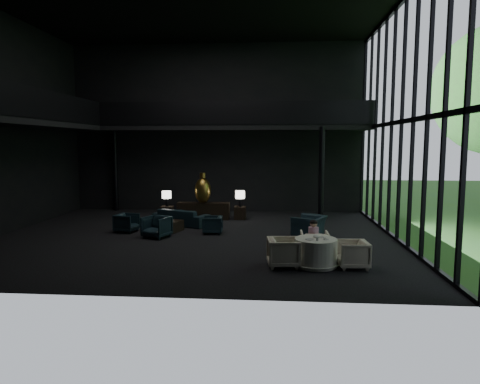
# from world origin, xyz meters

# --- Properties ---
(floor) EXTENTS (14.00, 12.00, 0.02)m
(floor) POSITION_xyz_m (0.00, 0.00, 0.00)
(floor) COLOR black
(floor) RESTS_ON ground
(ceiling) EXTENTS (14.00, 12.00, 0.02)m
(ceiling) POSITION_xyz_m (0.00, 0.00, 8.00)
(ceiling) COLOR black
(ceiling) RESTS_ON ground
(wall_back) EXTENTS (14.00, 0.04, 8.00)m
(wall_back) POSITION_xyz_m (0.00, 6.00, 4.00)
(wall_back) COLOR black
(wall_back) RESTS_ON ground
(wall_front) EXTENTS (14.00, 0.04, 8.00)m
(wall_front) POSITION_xyz_m (0.00, -6.00, 4.00)
(wall_front) COLOR black
(wall_front) RESTS_ON ground
(wall_left) EXTENTS (0.04, 12.00, 8.00)m
(wall_left) POSITION_xyz_m (-7.00, 0.00, 4.00)
(wall_left) COLOR black
(wall_left) RESTS_ON ground
(curtain_wall) EXTENTS (0.20, 12.00, 8.00)m
(curtain_wall) POSITION_xyz_m (6.95, 0.00, 4.00)
(curtain_wall) COLOR black
(curtain_wall) RESTS_ON ground
(mezzanine_left) EXTENTS (2.00, 12.00, 0.25)m
(mezzanine_left) POSITION_xyz_m (-6.00, 0.00, 4.00)
(mezzanine_left) COLOR black
(mezzanine_left) RESTS_ON wall_left
(mezzanine_back) EXTENTS (12.00, 2.00, 0.25)m
(mezzanine_back) POSITION_xyz_m (1.00, 5.00, 4.00)
(mezzanine_back) COLOR black
(mezzanine_back) RESTS_ON wall_back
(railing_left) EXTENTS (0.06, 12.00, 1.00)m
(railing_left) POSITION_xyz_m (-5.00, 0.00, 4.60)
(railing_left) COLOR black
(railing_left) RESTS_ON mezzanine_left
(railing_back) EXTENTS (12.00, 0.06, 1.00)m
(railing_back) POSITION_xyz_m (1.00, 4.00, 4.60)
(railing_back) COLOR black
(railing_back) RESTS_ON mezzanine_back
(column_nw) EXTENTS (0.24, 0.24, 4.00)m
(column_nw) POSITION_xyz_m (-5.00, 5.70, 2.00)
(column_nw) COLOR black
(column_nw) RESTS_ON floor
(column_ne) EXTENTS (0.24, 0.24, 4.00)m
(column_ne) POSITION_xyz_m (4.80, 4.00, 2.00)
(column_ne) COLOR black
(column_ne) RESTS_ON floor
(console) EXTENTS (2.28, 0.52, 0.72)m
(console) POSITION_xyz_m (-0.30, 3.59, 0.36)
(console) COLOR black
(console) RESTS_ON floor
(bronze_urn) EXTENTS (0.70, 0.70, 1.31)m
(bronze_urn) POSITION_xyz_m (-0.30, 3.46, 1.28)
(bronze_urn) COLOR #B28723
(bronze_urn) RESTS_ON console
(side_table_left) EXTENTS (0.51, 0.51, 0.56)m
(side_table_left) POSITION_xyz_m (-1.90, 3.50, 0.28)
(side_table_left) COLOR black
(side_table_left) RESTS_ON floor
(table_lamp_left) EXTENTS (0.40, 0.40, 0.67)m
(table_lamp_left) POSITION_xyz_m (-1.90, 3.48, 1.04)
(table_lamp_left) COLOR black
(table_lamp_left) RESTS_ON side_table_left
(side_table_right) EXTENTS (0.50, 0.50, 0.55)m
(side_table_right) POSITION_xyz_m (1.30, 3.71, 0.28)
(side_table_right) COLOR black
(side_table_right) RESTS_ON floor
(table_lamp_right) EXTENTS (0.41, 0.41, 0.70)m
(table_lamp_right) POSITION_xyz_m (1.30, 3.66, 1.05)
(table_lamp_right) COLOR black
(table_lamp_right) RESTS_ON side_table_right
(sofa) EXTENTS (2.54, 1.59, 0.96)m
(sofa) POSITION_xyz_m (-0.97, 2.15, 0.48)
(sofa) COLOR black
(sofa) RESTS_ON floor
(lounge_armchair_west) EXTENTS (0.79, 0.82, 0.73)m
(lounge_armchair_west) POSITION_xyz_m (-2.70, 0.64, 0.36)
(lounge_armchair_west) COLOR black
(lounge_armchair_west) RESTS_ON floor
(lounge_armchair_east) EXTENTS (0.60, 0.64, 0.64)m
(lounge_armchair_east) POSITION_xyz_m (0.52, 0.63, 0.32)
(lounge_armchair_east) COLOR #17263A
(lounge_armchair_east) RESTS_ON floor
(lounge_armchair_south) EXTENTS (1.10, 1.07, 0.89)m
(lounge_armchair_south) POSITION_xyz_m (-1.33, -0.20, 0.45)
(lounge_armchair_south) COLOR black
(lounge_armchair_south) RESTS_ON floor
(window_armchair) EXTENTS (1.20, 1.40, 1.03)m
(window_armchair) POSITION_xyz_m (4.02, 0.38, 0.52)
(window_armchair) COLOR black
(window_armchair) RESTS_ON floor
(coffee_table) EXTENTS (1.11, 1.11, 0.39)m
(coffee_table) POSITION_xyz_m (-1.20, 0.88, 0.20)
(coffee_table) COLOR black
(coffee_table) RESTS_ON floor
(dining_table) EXTENTS (1.28, 1.28, 0.75)m
(dining_table) POSITION_xyz_m (3.89, -3.32, 0.33)
(dining_table) COLOR white
(dining_table) RESTS_ON floor
(dining_chair_north) EXTENTS (0.83, 0.78, 0.86)m
(dining_chair_north) POSITION_xyz_m (3.95, -2.35, 0.43)
(dining_chair_north) COLOR #B8B49A
(dining_chair_north) RESTS_ON floor
(dining_chair_east) EXTENTS (0.79, 0.84, 0.82)m
(dining_chair_east) POSITION_xyz_m (4.85, -3.40, 0.41)
(dining_chair_east) COLOR #BAB4A4
(dining_chair_east) RESTS_ON floor
(dining_chair_west) EXTENTS (0.93, 0.98, 0.93)m
(dining_chair_west) POSITION_xyz_m (3.03, -3.43, 0.46)
(dining_chair_west) COLOR silver
(dining_chair_west) RESTS_ON floor
(child) EXTENTS (0.30, 0.30, 0.64)m
(child) POSITION_xyz_m (3.91, -2.39, 0.77)
(child) COLOR #DFB2C6
(child) RESTS_ON dining_chair_north
(plate_a) EXTENTS (0.29, 0.29, 0.01)m
(plate_a) POSITION_xyz_m (3.71, -3.44, 0.76)
(plate_a) COLOR white
(plate_a) RESTS_ON dining_table
(plate_b) EXTENTS (0.21, 0.21, 0.01)m
(plate_b) POSITION_xyz_m (4.02, -3.17, 0.76)
(plate_b) COLOR white
(plate_b) RESTS_ON dining_table
(saucer) EXTENTS (0.15, 0.15, 0.01)m
(saucer) POSITION_xyz_m (4.14, -3.41, 0.76)
(saucer) COLOR white
(saucer) RESTS_ON dining_table
(coffee_cup) EXTENTS (0.08, 0.08, 0.06)m
(coffee_cup) POSITION_xyz_m (4.10, -3.47, 0.79)
(coffee_cup) COLOR white
(coffee_cup) RESTS_ON saucer
(cereal_bowl) EXTENTS (0.15, 0.15, 0.08)m
(cereal_bowl) POSITION_xyz_m (3.90, -3.23, 0.79)
(cereal_bowl) COLOR white
(cereal_bowl) RESTS_ON dining_table
(cream_pot) EXTENTS (0.08, 0.08, 0.07)m
(cream_pot) POSITION_xyz_m (3.89, -3.57, 0.79)
(cream_pot) COLOR #99999E
(cream_pot) RESTS_ON dining_table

